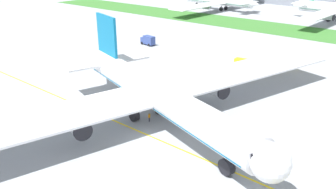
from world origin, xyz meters
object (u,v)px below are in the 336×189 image
at_px(service_truck_fuel_bowser, 245,64).
at_px(service_truck_catering_van, 289,60).
at_px(traffic_cone_port_wing, 11,123).
at_px(ground_crew_wingwalker_port, 149,116).
at_px(airliner_foreground, 155,94).
at_px(parked_airliner_far_left, 220,1).
at_px(ground_crew_marshaller_front, 38,110).
at_px(service_truck_baggage_loader, 148,40).

height_order(service_truck_fuel_bowser, service_truck_catering_van, service_truck_catering_van).
relative_size(traffic_cone_port_wing, service_truck_catering_van, 0.09).
bearing_deg(service_truck_fuel_bowser, ground_crew_wingwalker_port, -87.84).
bearing_deg(ground_crew_wingwalker_port, service_truck_fuel_bowser, 92.16).
bearing_deg(airliner_foreground, parked_airliner_far_left, 116.84).
xyz_separation_m(ground_crew_marshaller_front, service_truck_catering_van, (24.87, 62.10, 0.38)).
distance_m(traffic_cone_port_wing, service_truck_fuel_bowser, 59.56).
bearing_deg(traffic_cone_port_wing, service_truck_fuel_bowser, 72.94).
height_order(airliner_foreground, ground_crew_wingwalker_port, airliner_foreground).
height_order(traffic_cone_port_wing, parked_airliner_far_left, parked_airliner_far_left).
relative_size(ground_crew_wingwalker_port, service_truck_fuel_bowser, 0.29).
distance_m(airliner_foreground, ground_crew_marshaller_front, 23.48).
bearing_deg(parked_airliner_far_left, traffic_cone_port_wing, -73.35).
distance_m(ground_crew_marshaller_front, service_truck_baggage_loader, 57.24).
bearing_deg(airliner_foreground, service_truck_baggage_loader, 134.11).
relative_size(ground_crew_wingwalker_port, parked_airliner_far_left, 0.02).
bearing_deg(service_truck_fuel_bowser, service_truck_catering_van, 53.14).
bearing_deg(airliner_foreground, service_truck_catering_van, 84.00).
distance_m(airliner_foreground, traffic_cone_port_wing, 27.12).
bearing_deg(service_truck_catering_van, service_truck_baggage_loader, -169.19).
distance_m(service_truck_fuel_bowser, parked_airliner_far_left, 101.74).
xyz_separation_m(ground_crew_wingwalker_port, traffic_cone_port_wing, (-18.97, -17.01, -0.78)).
relative_size(service_truck_fuel_bowser, parked_airliner_far_left, 0.08).
bearing_deg(service_truck_catering_van, service_truck_fuel_bowser, -126.86).
bearing_deg(airliner_foreground, service_truck_fuel_bowser, 93.79).
bearing_deg(airliner_foreground, ground_crew_marshaller_front, -148.52).
distance_m(airliner_foreground, ground_crew_wingwalker_port, 4.87).
distance_m(traffic_cone_port_wing, service_truck_catering_van, 72.07).
height_order(airliner_foreground, traffic_cone_port_wing, airliner_foreground).
xyz_separation_m(ground_crew_wingwalker_port, parked_airliner_far_left, (-60.73, 122.57, 3.65)).
distance_m(service_truck_baggage_loader, parked_airliner_far_left, 83.72).
xyz_separation_m(airliner_foreground, service_truck_catering_van, (5.26, 50.09, -4.35)).
height_order(service_truck_baggage_loader, service_truck_catering_van, service_truck_baggage_loader).
bearing_deg(service_truck_baggage_loader, airliner_foreground, -45.89).
bearing_deg(ground_crew_wingwalker_port, airliner_foreground, 17.56).
bearing_deg(ground_crew_marshaller_front, airliner_foreground, 31.48).
xyz_separation_m(airliner_foreground, service_truck_baggage_loader, (-40.15, 41.42, -4.10)).
height_order(service_truck_fuel_bowser, parked_airliner_far_left, parked_airliner_far_left).
relative_size(ground_crew_wingwalker_port, service_truck_catering_van, 0.28).
bearing_deg(service_truck_baggage_loader, ground_crew_marshaller_front, -68.97).
bearing_deg(service_truck_catering_van, parked_airliner_far_left, 132.93).
distance_m(service_truck_baggage_loader, service_truck_catering_van, 46.24).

